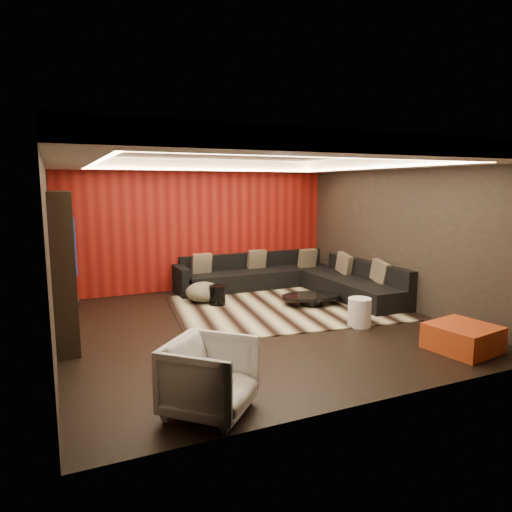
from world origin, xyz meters
name	(u,v)px	position (x,y,z in m)	size (l,w,h in m)	color
floor	(254,325)	(0.00, 0.00, -0.01)	(6.00, 6.00, 0.02)	black
ceiling	(254,151)	(0.00, 0.00, 2.81)	(6.00, 6.00, 0.02)	silver
wall_back	(199,226)	(0.00, 3.01, 1.40)	(6.00, 0.02, 2.80)	black
wall_left	(49,252)	(-3.01, 0.00, 1.40)	(0.02, 6.00, 2.80)	black
wall_right	(401,233)	(3.01, 0.00, 1.40)	(0.02, 6.00, 2.80)	black
red_feature_wall	(200,226)	(0.00, 2.97, 1.40)	(5.98, 0.05, 2.78)	#6B0C0A
soffit_back	(202,166)	(0.00, 2.70, 2.69)	(6.00, 0.60, 0.22)	silver
soffit_front	(360,145)	(0.00, -2.70, 2.69)	(6.00, 0.60, 0.22)	silver
soffit_left	(68,154)	(-2.70, 0.00, 2.69)	(0.60, 4.80, 0.22)	silver
soffit_right	(391,162)	(2.70, 0.00, 2.69)	(0.60, 4.80, 0.22)	silver
cove_back	(207,170)	(0.00, 2.36, 2.60)	(4.80, 0.08, 0.04)	#FFD899
cove_front	(341,156)	(0.00, -2.36, 2.60)	(4.80, 0.08, 0.04)	#FFD899
cove_left	(95,162)	(-2.36, 0.00, 2.60)	(0.08, 4.80, 0.04)	#FFD899
cove_right	(376,167)	(2.36, 0.00, 2.60)	(0.08, 4.80, 0.04)	#FFD899
tv_surround	(62,266)	(-2.85, 0.60, 1.10)	(0.30, 2.00, 2.20)	black
tv_screen	(72,242)	(-2.69, 0.60, 1.45)	(0.04, 1.30, 0.80)	black
tv_shelf	(75,291)	(-2.69, 0.60, 0.70)	(0.04, 1.60, 0.04)	black
rug	(283,308)	(0.91, 0.74, 0.01)	(4.00, 3.00, 0.02)	#BBB389
coffee_table	(311,300)	(1.49, 0.67, 0.12)	(1.16, 1.16, 0.19)	black
drum_stool	(217,295)	(-0.15, 1.42, 0.20)	(0.31, 0.31, 0.37)	black
striped_pouf	(203,292)	(-0.32, 1.75, 0.21)	(0.70, 0.70, 0.38)	#C3B897
white_side_table	(359,312)	(1.54, -0.76, 0.23)	(0.37, 0.37, 0.47)	silver
orange_ottoman	(463,338)	(2.19, -2.25, 0.18)	(0.81, 0.81, 0.36)	#AD3816
armchair	(210,377)	(-1.59, -2.50, 0.38)	(0.80, 0.83, 0.75)	silver
sectional_sofa	(293,280)	(1.73, 1.86, 0.26)	(3.65, 3.50, 0.75)	black
throw_pillows	(296,263)	(1.82, 1.88, 0.62)	(3.16, 2.72, 0.50)	tan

